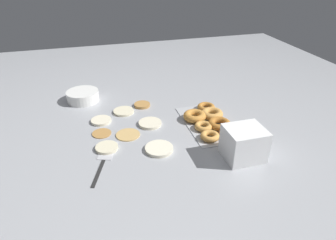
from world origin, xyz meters
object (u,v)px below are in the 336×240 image
Objects in this scene: pancake_1 at (128,134)px; pancake_4 at (159,149)px; pancake_2 at (124,111)px; pancake_6 at (150,123)px; pancake_7 at (102,133)px; pancake_0 at (142,105)px; pancake_3 at (101,121)px; donut_tray at (209,121)px; spatula at (106,155)px; batter_bowl at (83,96)px; container_stack at (244,143)px; pancake_5 at (107,148)px.

pancake_1 is 0.19m from pancake_4.
pancake_2 is 0.19m from pancake_6.
pancake_7 is at bearing 68.81° from pancake_1.
pancake_1 is 0.22m from pancake_2.
pancake_6 is at bearing -147.07° from pancake_2.
pancake_0 and pancake_4 have the same top height.
pancake_4 is at bearing -145.37° from pancake_3.
pancake_0 is at bearing 44.53° from donut_tray.
spatula is (-0.19, 0.23, -0.00)m from pancake_6.
pancake_2 is at bearing 13.85° from pancake_4.
pancake_3 is at bearing 71.78° from donut_tray.
pancake_0 is at bearing -1.82° from pancake_4.
pancake_3 is 0.56× the size of batter_bowl.
pancake_1 is 0.13m from pancake_6.
pancake_3 is 0.28m from spatula.
container_stack is at bearing -174.74° from donut_tray.
pancake_7 is 0.39m from batter_bowl.
donut_tray reaches higher than pancake_7.
donut_tray is (-0.05, -0.51, 0.01)m from pancake_7.
pancake_1 is at bearing 119.07° from pancake_6.
pancake_2 is 0.36× the size of spatula.
pancake_1 is 1.11× the size of pancake_3.
pancake_0 reaches higher than pancake_7.
pancake_3 is at bearing 34.07° from pancake_1.
pancake_5 is at bearing 124.03° from pancake_6.
spatula is (-0.35, 0.13, -0.00)m from pancake_2.
pancake_5 is 0.33× the size of spatula.
spatula is (-0.28, 0.01, -0.00)m from pancake_3.
container_stack is at bearing -130.42° from pancake_3.
pancake_1 is at bearing 35.20° from pancake_4.
pancake_3 is (0.16, 0.11, 0.00)m from pancake_1.
batter_bowl is (0.20, 0.20, 0.02)m from pancake_2.
pancake_7 is (-0.11, 0.01, -0.00)m from pancake_3.
pancake_2 is 0.28× the size of donut_tray.
spatula is (0.16, 0.53, -0.06)m from container_stack.
pancake_4 is 0.22m from pancake_5.
pancake_6 reaches higher than pancake_1.
batter_bowl is at bearing 62.98° from pancake_0.
pancake_0 is at bearing 28.07° from container_stack.
pancake_2 is 1.11× the size of pancake_5.
pancake_3 is 1.12× the size of pancake_7.
pancake_3 is at bearing 116.43° from pancake_0.
pancake_1 is at bearing -50.95° from pancake_5.
pancake_6 is at bearing -55.97° from pancake_5.
container_stack is at bearing -122.11° from pancake_7.
pancake_4 is 0.32m from donut_tray.
pancake_4 reaches higher than pancake_3.
pancake_1 is 0.51m from container_stack.
container_stack reaches higher than batter_bowl.
pancake_0 is 0.48× the size of batter_bowl.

